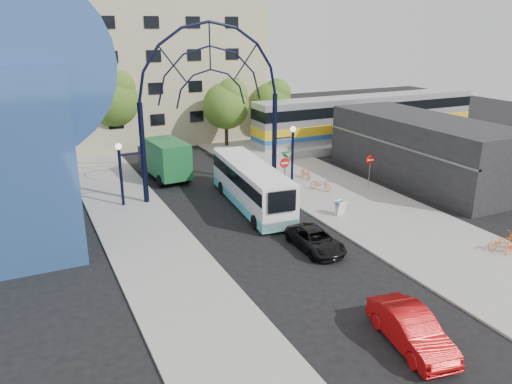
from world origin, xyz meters
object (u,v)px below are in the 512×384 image
gateway_arch (211,75)px  tree_north_b (113,97)px  stop_sign (285,166)px  street_name_sign (285,162)px  sandwich_board (340,206)px  train_car (368,116)px  black_suv (316,240)px  tree_north_c (273,100)px  bike_far_a (503,241)px  city_bus (251,185)px  do_not_enter_sign (370,163)px  green_truck (164,159)px  red_sedan (411,329)px  tree_north_a (227,103)px  bike_near_b (306,172)px  bike_near_a (321,184)px

gateway_arch → tree_north_b: bearing=103.7°
stop_sign → street_name_sign: 0.74m
sandwich_board → train_car: bearing=48.1°
stop_sign → black_suv: size_ratio=0.60×
tree_north_c → bike_far_a: bearing=-92.9°
stop_sign → street_name_sign: bearing=56.4°
train_car → city_bus: (-18.69, -11.65, -1.37)m
tree_north_b → do_not_enter_sign: bearing=-53.3°
street_name_sign → city_bus: 4.53m
tree_north_b → green_truck: bearing=-81.0°
red_sedan → do_not_enter_sign: bearing=65.9°
tree_north_a → tree_north_b: bearing=158.2°
street_name_sign → black_suv: (-3.67, -10.14, -1.55)m
city_bus → train_car: bearing=37.5°
train_car → do_not_enter_sign: bearing=-126.9°
green_truck → stop_sign: bearing=-50.5°
tree_north_a → tree_north_b: tree_north_b is taller
sandwich_board → bike_far_a: bearing=-58.3°
city_bus → tree_north_b: bearing=110.4°
gateway_arch → train_car: 22.27m
stop_sign → gateway_arch: bearing=157.4°
green_truck → train_car: bearing=2.6°
sandwich_board → bike_near_b: bearing=74.5°
train_car → tree_north_c: bearing=143.0°
do_not_enter_sign → bike_far_a: 12.24m
train_car → tree_north_a: bearing=164.2°
stop_sign → black_suv: 10.18m
train_car → green_truck: size_ratio=3.85×
tree_north_c → sandwich_board: bearing=-106.5°
street_name_sign → tree_north_c: size_ratio=0.43×
gateway_arch → bike_far_a: size_ratio=7.16×
sandwich_board → tree_north_b: size_ratio=0.12×
tree_north_a → bike_near_b: 12.76m
stop_sign → train_car: bearing=33.3°
bike_near_b → bike_far_a: size_ratio=0.88×
city_bus → bike_far_a: city_bus is taller
do_not_enter_sign → sandwich_board: bearing=-143.3°
street_name_sign → black_suv: street_name_sign is taller
bike_near_b → sandwich_board: bearing=-102.0°
black_suv → red_sedan: size_ratio=0.95×
stop_sign → green_truck: (-6.99, 7.25, -0.39)m
street_name_sign → bike_far_a: bearing=-69.8°
stop_sign → tree_north_a: 14.23m
tree_north_b → black_suv: 28.38m
city_bus → green_truck: size_ratio=1.66×
do_not_enter_sign → green_truck: green_truck is taller
stop_sign → train_car: 18.22m
gateway_arch → do_not_enter_sign: (11.00, -4.00, -6.58)m
train_car → bike_near_a: train_car is taller
gateway_arch → sandwich_board: size_ratio=13.80×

